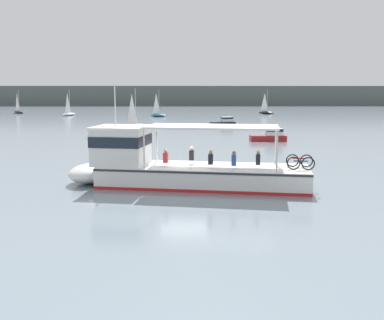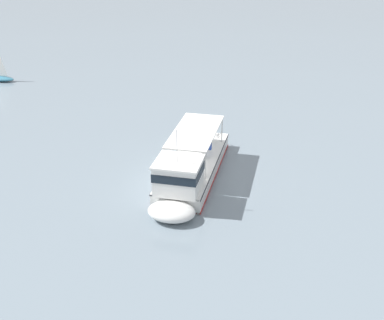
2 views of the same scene
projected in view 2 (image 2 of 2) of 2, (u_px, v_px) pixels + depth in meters
The scene contains 2 objects.
ground_plane at pixel (182, 181), 35.32m from camera, with size 400.00×400.00×0.00m, color gray.
ferry_main at pixel (189, 171), 34.35m from camera, with size 13.04×5.25×5.32m.
Camera 2 is at (-31.18, -2.30, 16.51)m, focal length 47.20 mm.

